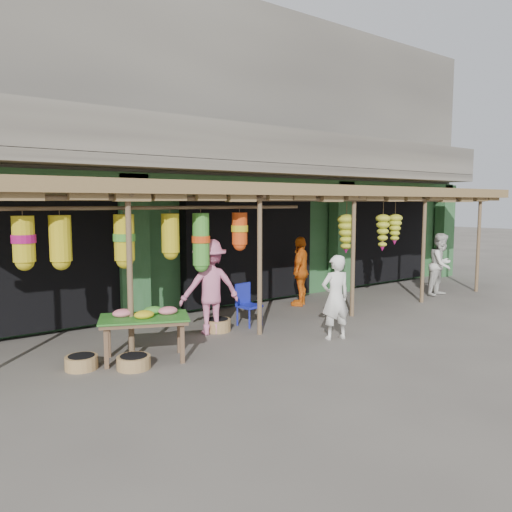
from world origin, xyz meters
TOP-DOWN VIEW (x-y plane):
  - ground at (0.00, 0.00)m, footprint 80.00×80.00m
  - building at (-0.00, 4.87)m, footprint 16.40×6.80m
  - awning at (-0.14, 0.80)m, footprint 14.00×2.70m
  - flower_table at (-3.83, -0.33)m, footprint 1.54×1.25m
  - blue_chair at (-1.28, 0.52)m, footprint 0.45×0.46m
  - basket_left at (-4.77, -0.18)m, footprint 0.59×0.59m
  - basket_mid at (-4.15, -0.62)m, footprint 0.65×0.65m
  - basket_right at (-2.00, 0.47)m, footprint 0.54×0.54m
  - person_front at (-0.60, -1.26)m, footprint 0.63×0.49m
  - person_right at (4.69, 0.07)m, footprint 0.85×0.69m
  - person_vendor at (0.88, 1.33)m, footprint 1.01×0.88m
  - person_shopper at (-2.20, 0.41)m, footprint 1.26×0.89m

SIDE VIEW (x-z plane):
  - ground at x=0.00m, z-range 0.00..0.00m
  - basket_mid at x=-4.15m, z-range 0.00..0.19m
  - basket_left at x=-4.77m, z-range 0.00..0.20m
  - basket_right at x=-2.00m, z-range 0.00..0.23m
  - blue_chair at x=-1.28m, z-range 0.05..0.88m
  - flower_table at x=-3.83m, z-range 0.25..1.05m
  - person_front at x=-0.60m, z-range 0.00..1.52m
  - person_vendor at x=0.88m, z-range 0.00..1.64m
  - person_right at x=4.69m, z-range 0.00..1.64m
  - person_shopper at x=-2.20m, z-range 0.00..1.76m
  - awning at x=-0.14m, z-range 1.19..3.98m
  - building at x=0.00m, z-range -0.13..6.87m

